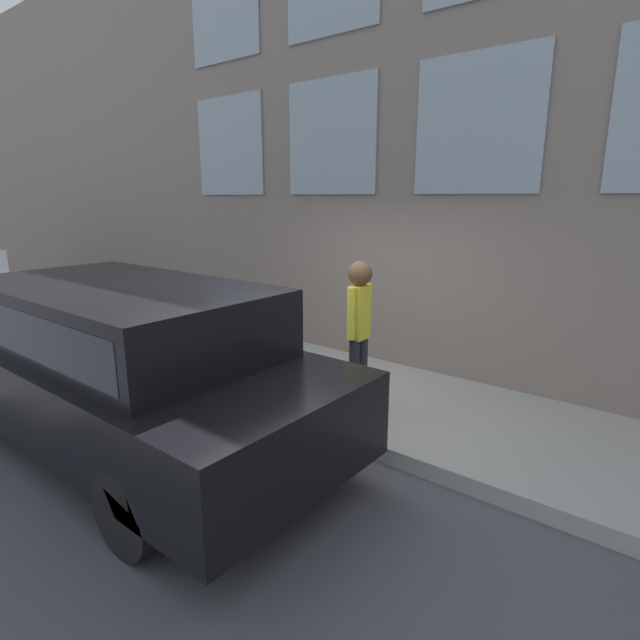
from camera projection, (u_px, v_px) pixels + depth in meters
The scene contains 6 objects.
ground_plane at pixel (285, 426), 5.57m from camera, with size 80.00×80.00×0.00m, color #47474C.
sidewalk at pixel (344, 390), 6.41m from camera, with size 2.25×60.00×0.17m.
building_facade at pixel (404, 117), 6.55m from camera, with size 0.33×40.00×7.01m.
fire_hydrant at pixel (284, 365), 5.92m from camera, with size 0.32×0.44×0.75m.
person at pixel (359, 321), 5.48m from camera, with size 0.40×0.27×1.66m.
parked_truck_black_near at pixel (119, 354), 4.98m from camera, with size 1.99×5.17×1.69m.
Camera 1 is at (-3.76, -3.50, 2.49)m, focal length 28.00 mm.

